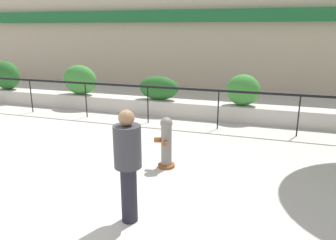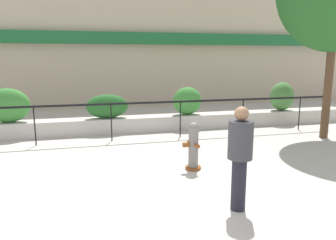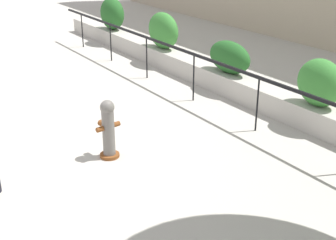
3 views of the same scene
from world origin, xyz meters
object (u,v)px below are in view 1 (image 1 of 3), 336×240
Objects in this scene: hedge_bush_0 at (6,75)px; fire_hydrant at (166,142)px; hedge_bush_2 at (159,88)px; hedge_bush_3 at (243,90)px; pedestrian at (128,160)px; hedge_bush_1 at (80,80)px.

hedge_bush_0 is 8.89m from fire_hydrant.
hedge_bush_2 is 1.34× the size of hedge_bush_3.
fire_hydrant is (1.60, -4.10, -0.34)m from hedge_bush_2.
hedge_bush_0 is 10.07m from pedestrian.
fire_hydrant is at bearing -27.52° from hedge_bush_0.
fire_hydrant is at bearing -41.73° from hedge_bush_1.
hedge_bush_2 is 1.26× the size of fire_hydrant.
hedge_bush_3 is at bearing 74.37° from fire_hydrant.
hedge_bush_2 is (6.27, 0.00, -0.16)m from hedge_bush_0.
hedge_bush_1 is 0.96× the size of hedge_bush_2.
fire_hydrant is 0.62× the size of pedestrian.
pedestrian reaches higher than hedge_bush_3.
hedge_bush_3 reaches higher than hedge_bush_2.
hedge_bush_0 reaches higher than fire_hydrant.
hedge_bush_0 is at bearing 180.00° from hedge_bush_3.
pedestrian is (1.70, -6.16, 0.10)m from hedge_bush_2.
hedge_bush_1 is at bearing 180.00° from hedge_bush_3.
pedestrian reaches higher than hedge_bush_0.
fire_hydrant is at bearing -105.63° from hedge_bush_3.
fire_hydrant is 2.11m from pedestrian.
hedge_bush_0 is at bearing 152.48° from fire_hydrant.
hedge_bush_3 is 6.25m from pedestrian.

